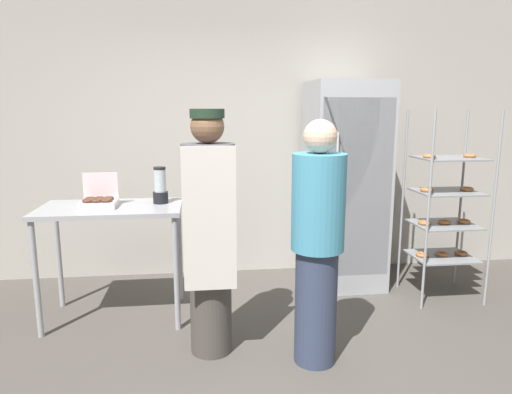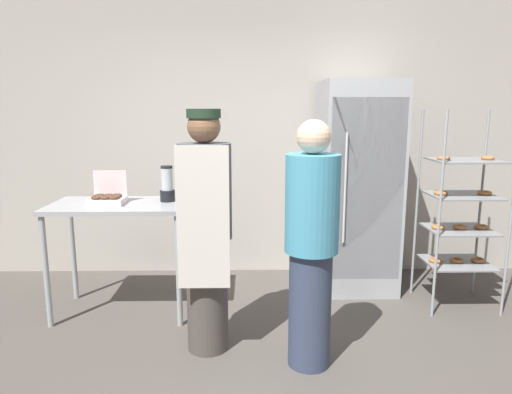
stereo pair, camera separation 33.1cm
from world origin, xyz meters
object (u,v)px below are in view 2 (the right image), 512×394
Objects in this scene: refrigerator at (357,187)px; person_customer at (311,245)px; blender_pitcher at (167,186)px; donut_box at (107,198)px; baking_rack at (461,214)px; person_baker at (206,229)px.

person_customer is (-0.62, -1.39, -0.14)m from refrigerator.
donut_box is at bearing -167.34° from blender_pitcher.
person_baker is (-2.09, -0.73, 0.07)m from baking_rack.
refrigerator reaches higher than donut_box.
baking_rack reaches higher than person_customer.
person_customer is at bearing -146.13° from baking_rack.
baking_rack is 1.00× the size of person_baker.
baking_rack is at bearing 19.14° from person_baker.
person_customer is at bearing -17.24° from person_baker.
refrigerator is 0.92m from baking_rack.
baking_rack is 5.68× the size of blender_pitcher.
refrigerator reaches higher than baking_rack.
baking_rack reaches higher than donut_box.
person_baker is at bearing -138.08° from refrigerator.
blender_pitcher is at bearing 118.27° from person_baker.
person_baker reaches higher than person_customer.
person_customer reaches higher than blender_pitcher.
donut_box is (-2.94, -0.13, 0.17)m from baking_rack.
baking_rack reaches higher than blender_pitcher.
blender_pitcher is (-2.47, -0.02, 0.25)m from baking_rack.
refrigerator reaches higher than person_baker.
refrigerator reaches higher than blender_pitcher.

